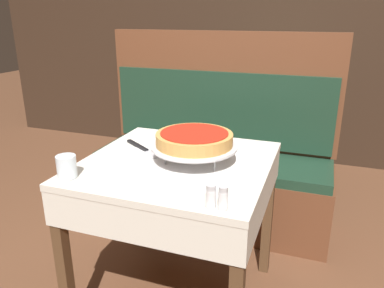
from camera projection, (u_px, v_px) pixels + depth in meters
name	position (u px, v px, depth m)	size (l,w,h in m)	color
dining_table_front	(177.00, 182.00, 1.72)	(0.82, 0.82, 0.77)	beige
dining_table_rear	(258.00, 104.00, 3.23)	(0.67, 0.67, 0.77)	#1E6B33
booth_bench	(213.00, 170.00, 2.60)	(1.59, 0.50, 1.29)	brown
back_wall_panel	(264.00, 36.00, 3.54)	(6.00, 0.04, 2.40)	black
pizza_pan_stand	(194.00, 147.00, 1.64)	(0.38, 0.38, 0.08)	#ADADB2
deep_dish_pizza	(194.00, 139.00, 1.63)	(0.34, 0.34, 0.06)	#C68E47
pizza_server	(144.00, 149.00, 1.81)	(0.27, 0.21, 0.01)	#BCBCC1
water_glass_near	(67.00, 166.00, 1.50)	(0.08, 0.08, 0.09)	silver
salt_shaker	(211.00, 196.00, 1.27)	(0.04, 0.04, 0.08)	silver
pepper_shaker	(223.00, 198.00, 1.26)	(0.03, 0.03, 0.08)	silver
condiment_caddy	(269.00, 85.00, 3.24)	(0.13, 0.13, 0.15)	black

